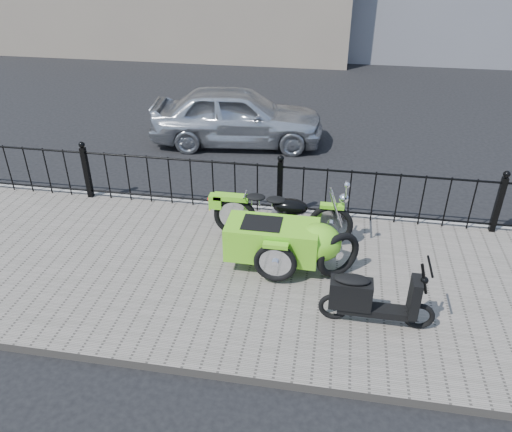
% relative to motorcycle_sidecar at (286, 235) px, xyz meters
% --- Properties ---
extents(ground, '(120.00, 120.00, 0.00)m').
position_rel_motorcycle_sidecar_xyz_m(ground, '(-0.28, 0.16, -0.59)').
color(ground, black).
rests_on(ground, ground).
extents(sidewalk, '(30.00, 3.80, 0.12)m').
position_rel_motorcycle_sidecar_xyz_m(sidewalk, '(-0.28, -0.34, -0.53)').
color(sidewalk, '#696359').
rests_on(sidewalk, ground).
extents(curb, '(30.00, 0.10, 0.12)m').
position_rel_motorcycle_sidecar_xyz_m(curb, '(-0.28, 1.60, -0.53)').
color(curb, gray).
rests_on(curb, ground).
extents(iron_fence, '(14.11, 0.11, 1.08)m').
position_rel_motorcycle_sidecar_xyz_m(iron_fence, '(-0.28, 1.46, -0.01)').
color(iron_fence, black).
rests_on(iron_fence, sidewalk).
extents(motorcycle_sidecar, '(2.28, 1.48, 0.98)m').
position_rel_motorcycle_sidecar_xyz_m(motorcycle_sidecar, '(0.00, 0.00, 0.00)').
color(motorcycle_sidecar, black).
rests_on(motorcycle_sidecar, sidewalk).
extents(scooter, '(1.42, 0.41, 0.96)m').
position_rel_motorcycle_sidecar_xyz_m(scooter, '(1.17, -1.11, -0.10)').
color(scooter, black).
rests_on(scooter, sidewalk).
extents(spare_tire, '(0.61, 0.52, 0.70)m').
position_rel_motorcycle_sidecar_xyz_m(spare_tire, '(0.77, -0.20, -0.12)').
color(spare_tire, black).
rests_on(spare_tire, sidewalk).
extents(sedan_car, '(4.07, 2.00, 1.34)m').
position_rel_motorcycle_sidecar_xyz_m(sedan_car, '(-1.70, 4.77, 0.07)').
color(sedan_car, silver).
rests_on(sedan_car, ground).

